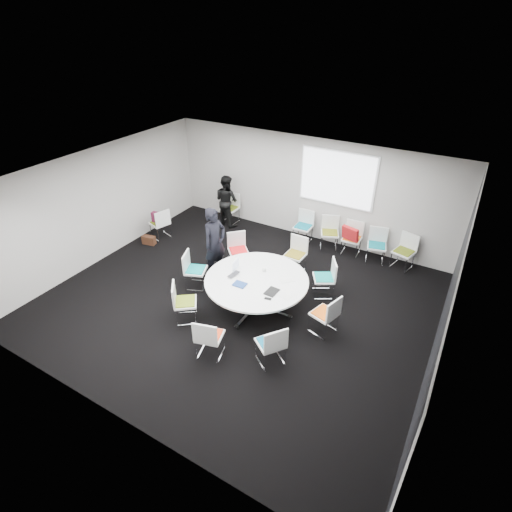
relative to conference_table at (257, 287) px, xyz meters
The scene contains 31 objects.
room_shell 0.94m from the conference_table, behind, with size 8.08×7.08×2.88m.
conference_table is the anchor object (origin of this frame).
projection_screen 3.73m from the conference_table, 84.26° to the left, with size 1.90×0.03×1.35m, color white.
chair_ring_a 1.57m from the conference_table, ahead, with size 0.56×0.57×0.88m.
chair_ring_b 1.59m from the conference_table, 46.78° to the left, with size 0.62×0.62×0.88m.
chair_ring_c 1.73m from the conference_table, 86.67° to the left, with size 0.47×0.46×0.88m.
chair_ring_d 1.70m from the conference_table, 135.63° to the left, with size 0.64×0.64×0.88m.
chair_ring_e 1.62m from the conference_table, behind, with size 0.58×0.59×0.88m.
chair_ring_f 1.54m from the conference_table, 134.34° to the right, with size 0.63×0.64×0.88m.
chair_ring_g 1.67m from the conference_table, 91.42° to the right, with size 0.56×0.55×0.88m.
chair_ring_h 1.62m from the conference_table, 50.79° to the right, with size 0.63×0.64×0.88m.
chair_back_a 3.18m from the conference_table, 96.20° to the left, with size 0.47×0.46×0.88m.
chair_back_b 3.21m from the conference_table, 82.52° to the left, with size 0.60×0.59×0.88m.
chair_back_c 3.35m from the conference_table, 72.13° to the left, with size 0.48×0.47×0.88m.
chair_back_d 3.57m from the conference_table, 61.72° to the left, with size 0.56×0.55×0.88m.
chair_back_e 3.96m from the conference_table, 53.51° to the left, with size 0.56×0.55×0.88m.
chair_spare_left 4.11m from the conference_table, 160.96° to the left, with size 0.56×0.57×0.88m.
chair_person_back 4.17m from the conference_table, 131.00° to the left, with size 0.47×0.45×0.88m.
person_main 1.64m from the conference_table, 157.50° to the left, with size 0.64×0.42×1.74m, color black.
person_back 4.05m from the conference_table, 132.54° to the left, with size 0.74×0.58×1.52m, color black.
laptop 0.51m from the conference_table, 165.46° to the right, with size 0.31×0.20×0.02m, color #333338.
laptop_lid 0.66m from the conference_table, behind, with size 0.30×0.02×0.22m, color silver.
notebook_black 0.58m from the conference_table, 25.83° to the right, with size 0.22×0.30×0.02m, color black.
tablet_folio 0.45m from the conference_table, 119.60° to the right, with size 0.26×0.20×0.03m, color navy.
papers_right 0.66m from the conference_table, 28.79° to the left, with size 0.30×0.21×0.00m, color silver.
papers_front 0.80m from the conference_table, 14.56° to the right, with size 0.30×0.21×0.00m, color white.
cup 0.42m from the conference_table, 90.66° to the left, with size 0.08×0.08×0.09m, color white.
phone 0.73m from the conference_table, 41.71° to the right, with size 0.14×0.07×0.01m, color black.
maroon_bag 4.12m from the conference_table, 160.97° to the left, with size 0.40×0.14×0.28m, color #57172F.
brown_bag 4.04m from the conference_table, 167.34° to the left, with size 0.36×0.16×0.24m, color #3A1F12.
red_jacket 3.13m from the conference_table, 70.85° to the left, with size 0.44×0.10×0.35m, color #AB1518.
Camera 1 is at (3.85, -5.90, 5.51)m, focal length 28.00 mm.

